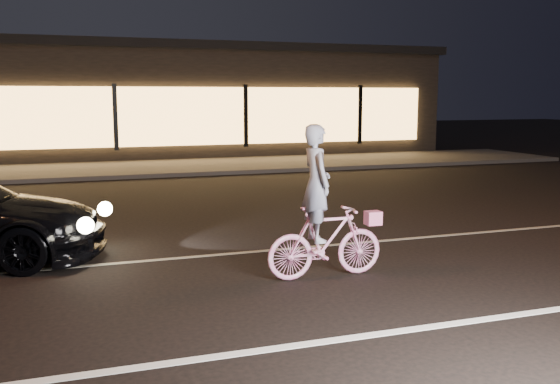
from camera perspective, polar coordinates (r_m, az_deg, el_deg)
name	(u,v)px	position (r m, az deg, el deg)	size (l,w,h in m)	color
ground	(228,299)	(7.20, -4.76, -9.77)	(90.00, 90.00, 0.00)	black
lane_stripe_near	(270,349)	(5.85, -0.95, -14.18)	(60.00, 0.12, 0.01)	silver
lane_stripe_far	(193,257)	(9.07, -7.94, -5.89)	(60.00, 0.10, 0.01)	gray
sidewalk	(122,169)	(19.81, -14.24, 2.03)	(30.00, 4.00, 0.12)	#383533
storefront	(106,100)	(25.64, -15.62, 8.12)	(25.40, 8.42, 4.20)	black
cyclist	(323,224)	(7.85, 3.96, -2.95)	(1.55, 0.53, 1.95)	#F63C97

